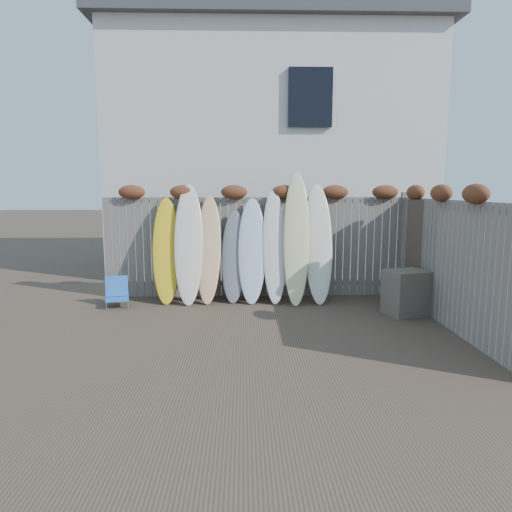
{
  "coord_description": "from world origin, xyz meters",
  "views": [
    {
      "loc": [
        -0.22,
        -6.7,
        2.18
      ],
      "look_at": [
        0.0,
        1.2,
        1.0
      ],
      "focal_mm": 32.0,
      "sensor_mm": 36.0,
      "label": 1
    }
  ],
  "objects_px": {
    "beach_chair": "(117,293)",
    "wooden_crate": "(406,292)",
    "lattice_panel": "(433,257)",
    "surfboard_0": "(166,250)"
  },
  "relations": [
    {
      "from": "beach_chair",
      "to": "lattice_panel",
      "type": "bearing_deg",
      "value": -5.36
    },
    {
      "from": "lattice_panel",
      "to": "surfboard_0",
      "type": "bearing_deg",
      "value": 146.99
    },
    {
      "from": "beach_chair",
      "to": "surfboard_0",
      "type": "height_order",
      "value": "surfboard_0"
    },
    {
      "from": "beach_chair",
      "to": "wooden_crate",
      "type": "distance_m",
      "value": 5.23
    },
    {
      "from": "beach_chair",
      "to": "wooden_crate",
      "type": "relative_size",
      "value": 0.71
    },
    {
      "from": "wooden_crate",
      "to": "lattice_panel",
      "type": "height_order",
      "value": "lattice_panel"
    },
    {
      "from": "wooden_crate",
      "to": "beach_chair",
      "type": "bearing_deg",
      "value": 172.29
    },
    {
      "from": "beach_chair",
      "to": "surfboard_0",
      "type": "bearing_deg",
      "value": 20.82
    },
    {
      "from": "wooden_crate",
      "to": "lattice_panel",
      "type": "relative_size",
      "value": 0.39
    },
    {
      "from": "beach_chair",
      "to": "wooden_crate",
      "type": "height_order",
      "value": "wooden_crate"
    }
  ]
}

